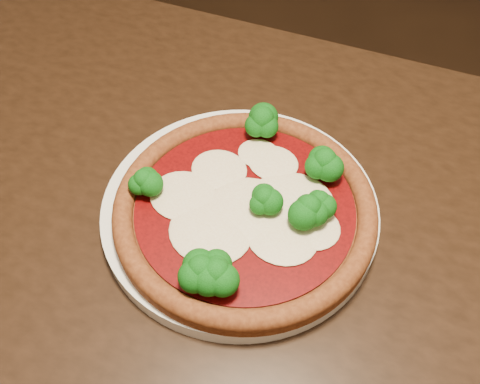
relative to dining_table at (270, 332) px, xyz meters
The scene contains 3 objects.
dining_table is the anchor object (origin of this frame).
plate 0.14m from the dining_table, 139.59° to the left, with size 0.30×0.30×0.02m, color white.
pizza 0.15m from the dining_table, 138.35° to the left, with size 0.27×0.27×0.06m.
Camera 1 is at (0.23, -0.29, 1.22)m, focal length 40.00 mm.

